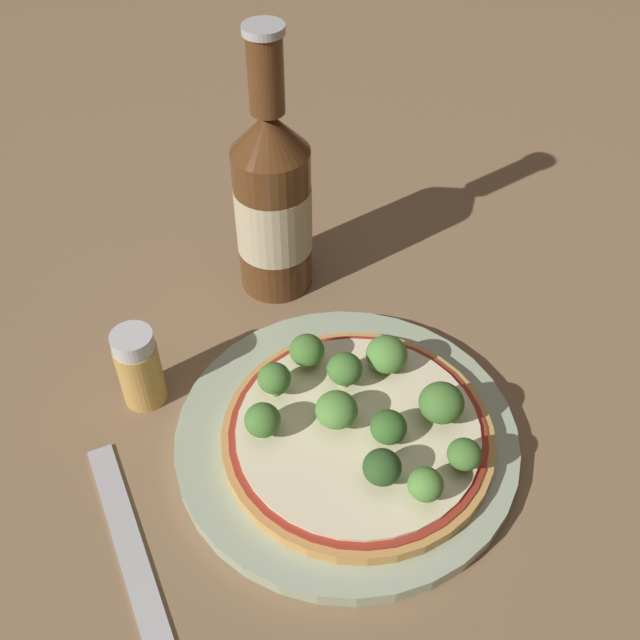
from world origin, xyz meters
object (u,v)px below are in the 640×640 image
Objects in this scene: pepper_shaker at (139,368)px; fork at (131,552)px; pizza at (358,433)px; beer_bottle at (271,202)px.

fork is (-0.04, -0.13, -0.03)m from pepper_shaker.
pepper_shaker is (-0.13, 0.11, 0.02)m from pizza.
beer_bottle reaches higher than pepper_shaker.
pepper_shaker is 0.38× the size of fork.
pepper_shaker is at bearing -19.85° from fork.
fork is (-0.17, -0.01, -0.02)m from pizza.
fork is at bearing -108.90° from pepper_shaker.
pizza is at bearing -40.75° from pepper_shaker.
beer_bottle is 0.18m from pepper_shaker.
fork is at bearing -175.24° from pizza.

